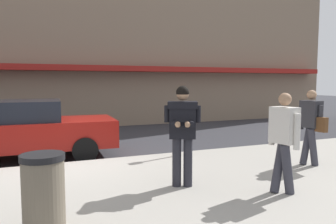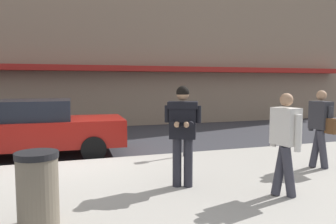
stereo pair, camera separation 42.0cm
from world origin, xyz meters
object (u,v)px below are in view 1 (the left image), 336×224
Objects in this scene: trash_bin at (44,192)px; parked_sedan_mid at (24,130)px; pedestrian_in_light_coat at (284,137)px; man_texting_on_phone at (182,125)px; parking_meter at (177,123)px; pedestrian_with_bag at (311,123)px.

parked_sedan_mid is at bearing 93.84° from trash_bin.
trash_bin is (0.32, -4.85, -0.16)m from parked_sedan_mid.
pedestrian_in_light_coat is (4.08, -4.90, 0.32)m from parked_sedan_mid.
man_texting_on_phone is 1.72m from pedestrian_in_light_coat.
parked_sedan_mid is 3.60× the size of parking_meter.
man_texting_on_phone reaches higher than parked_sedan_mid.
parked_sedan_mid is at bearing 154.97° from parking_meter.
pedestrian_with_bag is (1.88, 1.23, -0.00)m from pedestrian_in_light_coat.
pedestrian_in_light_coat is at bearing -146.80° from pedestrian_with_bag.
trash_bin is at bearing -135.71° from parking_meter.
parking_meter is (3.58, -1.67, 0.18)m from parked_sedan_mid.
parked_sedan_mid is at bearing 124.26° from man_texting_on_phone.
pedestrian_with_bag is 1.34× the size of parking_meter.
pedestrian_with_bag is at bearing 4.41° from man_texting_on_phone.
man_texting_on_phone is 1.42× the size of parking_meter.
parking_meter is 4.56m from trash_bin.
pedestrian_in_light_coat is 1.00× the size of pedestrian_with_bag.
man_texting_on_phone is 1.06× the size of pedestrian_with_bag.
man_texting_on_phone is at bearing 145.33° from pedestrian_in_light_coat.
pedestrian_in_light_coat is at bearing -81.11° from parking_meter.
pedestrian_with_bag is 1.74× the size of trash_bin.
pedestrian_in_light_coat is 2.24m from pedestrian_with_bag.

